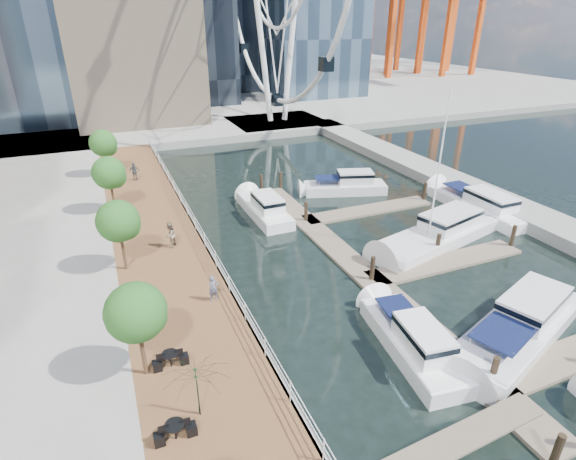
# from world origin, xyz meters

# --- Properties ---
(ground) EXTENTS (520.00, 520.00, 0.00)m
(ground) POSITION_xyz_m (0.00, 0.00, 0.00)
(ground) COLOR black
(ground) RESTS_ON ground
(boardwalk) EXTENTS (6.00, 60.00, 1.00)m
(boardwalk) POSITION_xyz_m (-9.00, 15.00, 0.50)
(boardwalk) COLOR brown
(boardwalk) RESTS_ON ground
(seawall) EXTENTS (0.25, 60.00, 1.00)m
(seawall) POSITION_xyz_m (-6.00, 15.00, 0.50)
(seawall) COLOR #595954
(seawall) RESTS_ON ground
(land_far) EXTENTS (200.00, 114.00, 1.00)m
(land_far) POSITION_xyz_m (0.00, 102.00, 0.50)
(land_far) COLOR gray
(land_far) RESTS_ON ground
(breakwater) EXTENTS (4.00, 60.00, 1.00)m
(breakwater) POSITION_xyz_m (20.00, 20.00, 0.50)
(breakwater) COLOR gray
(breakwater) RESTS_ON ground
(pier) EXTENTS (14.00, 12.00, 1.00)m
(pier) POSITION_xyz_m (14.00, 52.00, 0.50)
(pier) COLOR gray
(pier) RESTS_ON ground
(railing) EXTENTS (0.10, 60.00, 1.05)m
(railing) POSITION_xyz_m (-6.10, 15.00, 1.52)
(railing) COLOR white
(railing) RESTS_ON boardwalk
(floating_docks) EXTENTS (16.00, 34.00, 2.60)m
(floating_docks) POSITION_xyz_m (7.97, 9.98, 0.49)
(floating_docks) COLOR #6D6051
(floating_docks) RESTS_ON ground
(street_trees) EXTENTS (2.60, 42.60, 4.60)m
(street_trees) POSITION_xyz_m (-11.40, 14.00, 4.29)
(street_trees) COLOR #3F2B1C
(street_trees) RESTS_ON ground
(yacht_foreground) EXTENTS (11.94, 6.81, 2.15)m
(yacht_foreground) POSITION_xyz_m (7.17, 0.24, 0.00)
(yacht_foreground) COLOR silver
(yacht_foreground) RESTS_ON ground
(pedestrian_near) EXTENTS (0.62, 0.47, 1.53)m
(pedestrian_near) POSITION_xyz_m (-7.16, 8.42, 1.76)
(pedestrian_near) COLOR #51536C
(pedestrian_near) RESTS_ON boardwalk
(pedestrian_mid) EXTENTS (1.12, 1.13, 1.85)m
(pedestrian_mid) POSITION_xyz_m (-8.26, 15.89, 1.92)
(pedestrian_mid) COLOR #816F59
(pedestrian_mid) RESTS_ON boardwalk
(pedestrian_far) EXTENTS (1.06, 0.54, 1.73)m
(pedestrian_far) POSITION_xyz_m (-9.04, 31.46, 1.86)
(pedestrian_far) COLOR #383E46
(pedestrian_far) RESTS_ON boardwalk
(moored_yachts) EXTENTS (20.17, 32.97, 11.50)m
(moored_yachts) POSITION_xyz_m (10.04, 10.62, 0.00)
(moored_yachts) COLOR silver
(moored_yachts) RESTS_ON ground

